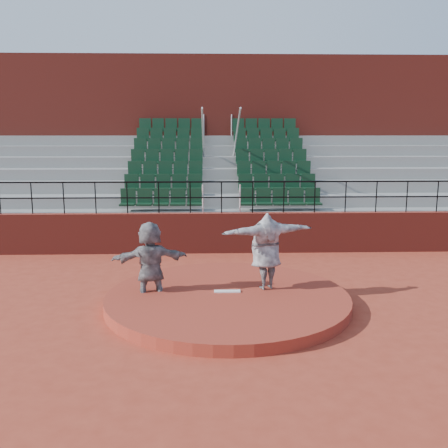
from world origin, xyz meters
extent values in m
plane|color=#9C3723|center=(0.00, 0.00, 0.00)|extent=(90.00, 90.00, 0.00)
cylinder|color=maroon|center=(0.00, 0.00, 0.12)|extent=(5.50, 5.50, 0.25)
cube|color=white|center=(0.00, 0.15, 0.27)|extent=(0.60, 0.15, 0.03)
cube|color=maroon|center=(0.00, 5.00, 0.65)|extent=(24.00, 0.30, 1.30)
cylinder|color=black|center=(0.00, 5.00, 2.30)|extent=(24.00, 0.05, 0.05)
cylinder|color=black|center=(0.00, 5.00, 1.80)|extent=(24.00, 0.04, 0.04)
cylinder|color=black|center=(-7.00, 5.00, 1.80)|extent=(0.04, 0.04, 1.00)
cylinder|color=black|center=(-6.00, 5.00, 1.80)|extent=(0.04, 0.04, 1.00)
cylinder|color=black|center=(-5.00, 5.00, 1.80)|extent=(0.04, 0.04, 1.00)
cylinder|color=black|center=(-4.00, 5.00, 1.80)|extent=(0.04, 0.04, 1.00)
cylinder|color=black|center=(-3.00, 5.00, 1.80)|extent=(0.04, 0.04, 1.00)
cylinder|color=black|center=(-2.00, 5.00, 1.80)|extent=(0.04, 0.04, 1.00)
cylinder|color=black|center=(-1.00, 5.00, 1.80)|extent=(0.04, 0.04, 1.00)
cylinder|color=black|center=(0.00, 5.00, 1.80)|extent=(0.04, 0.04, 1.00)
cylinder|color=black|center=(1.00, 5.00, 1.80)|extent=(0.04, 0.04, 1.00)
cylinder|color=black|center=(2.00, 5.00, 1.80)|extent=(0.04, 0.04, 1.00)
cylinder|color=black|center=(3.00, 5.00, 1.80)|extent=(0.04, 0.04, 1.00)
cylinder|color=black|center=(4.00, 5.00, 1.80)|extent=(0.04, 0.04, 1.00)
cylinder|color=black|center=(5.00, 5.00, 1.80)|extent=(0.04, 0.04, 1.00)
cylinder|color=black|center=(6.00, 5.00, 1.80)|extent=(0.04, 0.04, 1.00)
cylinder|color=black|center=(7.00, 5.00, 1.80)|extent=(0.04, 0.04, 1.00)
cube|color=gray|center=(0.00, 5.58, 0.65)|extent=(24.00, 0.85, 1.30)
cube|color=#11331D|center=(-1.98, 5.59, 1.66)|extent=(2.75, 0.48, 0.72)
cube|color=#11331D|center=(1.98, 5.59, 1.66)|extent=(2.75, 0.48, 0.72)
cube|color=gray|center=(0.00, 6.43, 0.85)|extent=(24.00, 0.85, 1.70)
cube|color=#11331D|center=(-1.98, 6.44, 2.06)|extent=(2.75, 0.48, 0.72)
cube|color=#11331D|center=(1.98, 6.44, 2.06)|extent=(2.75, 0.48, 0.72)
cube|color=gray|center=(0.00, 7.28, 1.05)|extent=(24.00, 0.85, 2.10)
cube|color=#11331D|center=(-1.98, 7.29, 2.46)|extent=(2.75, 0.48, 0.72)
cube|color=#11331D|center=(1.98, 7.29, 2.46)|extent=(2.75, 0.48, 0.72)
cube|color=gray|center=(0.00, 8.12, 1.25)|extent=(24.00, 0.85, 2.50)
cube|color=#11331D|center=(-1.98, 8.13, 2.86)|extent=(2.75, 0.48, 0.72)
cube|color=#11331D|center=(1.98, 8.13, 2.86)|extent=(2.75, 0.48, 0.72)
cube|color=gray|center=(0.00, 8.97, 1.45)|extent=(24.00, 0.85, 2.90)
cube|color=#11331D|center=(-1.98, 8.98, 3.26)|extent=(2.75, 0.48, 0.72)
cube|color=#11331D|center=(1.98, 8.98, 3.26)|extent=(2.75, 0.48, 0.72)
cube|color=gray|center=(0.00, 9.82, 1.65)|extent=(24.00, 0.85, 3.30)
cube|color=#11331D|center=(-1.98, 9.83, 3.66)|extent=(2.75, 0.48, 0.72)
cube|color=#11331D|center=(1.98, 9.83, 3.66)|extent=(2.75, 0.48, 0.72)
cube|color=gray|center=(0.00, 10.68, 1.85)|extent=(24.00, 0.85, 3.70)
cube|color=#11331D|center=(-1.98, 10.69, 4.06)|extent=(2.75, 0.48, 0.72)
cube|color=#11331D|center=(1.98, 10.69, 4.06)|extent=(2.75, 0.48, 0.72)
cylinder|color=silver|center=(-0.60, 8.12, 3.40)|extent=(0.06, 5.97, 2.46)
cylinder|color=silver|center=(0.60, 8.12, 3.40)|extent=(0.06, 5.97, 2.46)
cube|color=maroon|center=(0.00, 12.60, 3.55)|extent=(24.00, 3.00, 7.10)
imported|color=black|center=(0.91, 0.40, 1.15)|extent=(2.29, 1.20, 1.80)
imported|color=black|center=(-1.76, 0.29, 0.94)|extent=(1.82, 0.90, 1.88)
camera|label=1|loc=(-0.42, -10.80, 3.87)|focal=40.00mm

